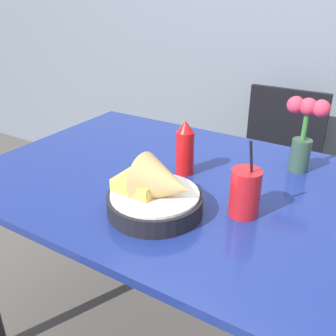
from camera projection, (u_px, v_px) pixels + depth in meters
name	position (u px, v px, depth m)	size (l,w,h in m)	color
ground_plane	(166.00, 336.00, 1.53)	(12.00, 12.00, 0.00)	#4C4742
dining_table	(166.00, 200.00, 1.25)	(1.18, 0.89, 0.74)	navy
chair_far_window	(277.00, 156.00, 1.94)	(0.40, 0.40, 0.83)	black
food_basket	(158.00, 194.00, 0.98)	(0.26, 0.26, 0.16)	black
ketchup_bottle	(185.00, 148.00, 1.18)	(0.06, 0.06, 0.18)	red
drink_cup	(245.00, 194.00, 0.97)	(0.08, 0.08, 0.23)	red
flower_vase	(304.00, 130.00, 1.18)	(0.13, 0.06, 0.24)	#2D4738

